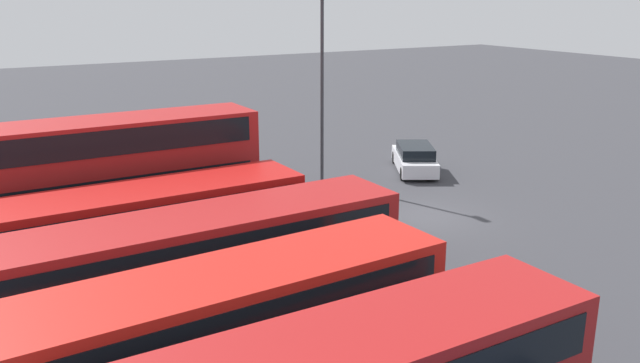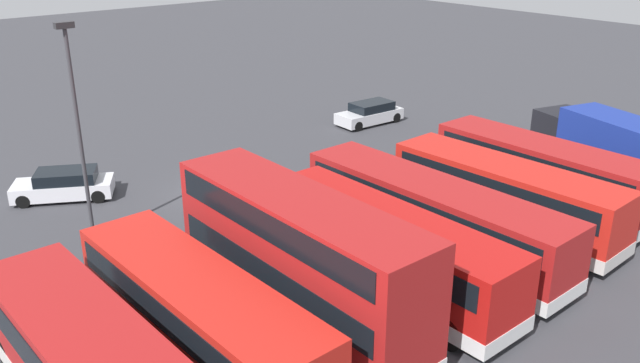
{
  "view_description": "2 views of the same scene",
  "coord_description": "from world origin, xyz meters",
  "px_view_note": "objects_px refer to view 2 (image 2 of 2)",
  "views": [
    {
      "loc": [
        -19.83,
        16.59,
        8.83
      ],
      "look_at": [
        2.61,
        3.45,
        1.36
      ],
      "focal_mm": 36.73,
      "sensor_mm": 36.0,
      "label": 1
    },
    {
      "loc": [
        15.38,
        26.23,
        12.57
      ],
      "look_at": [
        -2.82,
        4.57,
        1.3
      ],
      "focal_mm": 37.27,
      "sensor_mm": 36.0,
      "label": 2
    }
  ],
  "objects_px": {
    "bus_double_decker_fifth": "(299,257)",
    "lamp_post_tall": "(77,121)",
    "car_small_green": "(64,185)",
    "box_truck_blue": "(601,141)",
    "bus_single_deck_sixth": "(198,316)",
    "bus_single_deck_second": "(505,195)",
    "bus_single_deck_third": "(432,215)",
    "bus_single_deck_fourth": "(386,248)",
    "car_hatchback_silver": "(370,113)",
    "bus_single_deck_near_end": "(542,171)"
  },
  "relations": [
    {
      "from": "bus_single_deck_fourth",
      "to": "bus_single_deck_sixth",
      "type": "xyz_separation_m",
      "value": [
        7.38,
        -0.49,
        -0.0
      ]
    },
    {
      "from": "bus_single_deck_near_end",
      "to": "car_hatchback_silver",
      "type": "relative_size",
      "value": 2.32
    },
    {
      "from": "car_small_green",
      "to": "box_truck_blue",
      "type": "bearing_deg",
      "value": 147.72
    },
    {
      "from": "bus_single_deck_third",
      "to": "bus_single_deck_near_end",
      "type": "bearing_deg",
      "value": 179.69
    },
    {
      "from": "bus_single_deck_fourth",
      "to": "car_hatchback_silver",
      "type": "height_order",
      "value": "bus_single_deck_fourth"
    },
    {
      "from": "bus_double_decker_fifth",
      "to": "car_small_green",
      "type": "relative_size",
      "value": 2.14
    },
    {
      "from": "bus_single_deck_near_end",
      "to": "car_hatchback_silver",
      "type": "distance_m",
      "value": 14.87
    },
    {
      "from": "bus_single_deck_second",
      "to": "bus_single_deck_third",
      "type": "height_order",
      "value": "same"
    },
    {
      "from": "bus_double_decker_fifth",
      "to": "car_hatchback_silver",
      "type": "bearing_deg",
      "value": -139.76
    },
    {
      "from": "box_truck_blue",
      "to": "car_small_green",
      "type": "distance_m",
      "value": 27.2
    },
    {
      "from": "bus_double_decker_fifth",
      "to": "car_hatchback_silver",
      "type": "xyz_separation_m",
      "value": [
        -17.8,
        -15.06,
        -1.75
      ]
    },
    {
      "from": "box_truck_blue",
      "to": "bus_single_deck_fourth",
      "type": "bearing_deg",
      "value": 3.91
    },
    {
      "from": "bus_single_deck_second",
      "to": "lamp_post_tall",
      "type": "height_order",
      "value": "lamp_post_tall"
    },
    {
      "from": "bus_single_deck_fourth",
      "to": "bus_double_decker_fifth",
      "type": "xyz_separation_m",
      "value": [
        3.79,
        -0.22,
        0.83
      ]
    },
    {
      "from": "bus_single_deck_fourth",
      "to": "car_hatchback_silver",
      "type": "xyz_separation_m",
      "value": [
        -14.0,
        -15.28,
        -0.92
      ]
    },
    {
      "from": "bus_double_decker_fifth",
      "to": "lamp_post_tall",
      "type": "bearing_deg",
      "value": -74.86
    },
    {
      "from": "bus_single_deck_third",
      "to": "bus_double_decker_fifth",
      "type": "xyz_separation_m",
      "value": [
        7.16,
        0.57,
        0.82
      ]
    },
    {
      "from": "car_small_green",
      "to": "lamp_post_tall",
      "type": "height_order",
      "value": "lamp_post_tall"
    },
    {
      "from": "lamp_post_tall",
      "to": "car_hatchback_silver",
      "type": "bearing_deg",
      "value": -167.15
    },
    {
      "from": "bus_single_deck_sixth",
      "to": "bus_double_decker_fifth",
      "type": "bearing_deg",
      "value": 175.72
    },
    {
      "from": "bus_single_deck_near_end",
      "to": "bus_single_deck_sixth",
      "type": "height_order",
      "value": "same"
    },
    {
      "from": "lamp_post_tall",
      "to": "bus_single_deck_fourth",
      "type": "bearing_deg",
      "value": 121.94
    },
    {
      "from": "bus_single_deck_near_end",
      "to": "lamp_post_tall",
      "type": "bearing_deg",
      "value": -29.17
    },
    {
      "from": "bus_single_deck_third",
      "to": "bus_double_decker_fifth",
      "type": "distance_m",
      "value": 7.23
    },
    {
      "from": "bus_single_deck_fourth",
      "to": "bus_double_decker_fifth",
      "type": "distance_m",
      "value": 3.89
    },
    {
      "from": "bus_single_deck_second",
      "to": "bus_single_deck_sixth",
      "type": "xyz_separation_m",
      "value": [
        14.71,
        -0.32,
        0.0
      ]
    },
    {
      "from": "bus_single_deck_second",
      "to": "bus_single_deck_third",
      "type": "bearing_deg",
      "value": -8.89
    },
    {
      "from": "bus_single_deck_sixth",
      "to": "box_truck_blue",
      "type": "distance_m",
      "value": 24.49
    },
    {
      "from": "bus_single_deck_second",
      "to": "bus_single_deck_third",
      "type": "relative_size",
      "value": 0.86
    },
    {
      "from": "lamp_post_tall",
      "to": "box_truck_blue",
      "type": "bearing_deg",
      "value": 158.34
    },
    {
      "from": "bus_single_deck_near_end",
      "to": "bus_single_deck_second",
      "type": "xyz_separation_m",
      "value": [
        3.7,
        0.58,
        -0.0
      ]
    },
    {
      "from": "bus_double_decker_fifth",
      "to": "car_small_green",
      "type": "height_order",
      "value": "bus_double_decker_fifth"
    },
    {
      "from": "bus_single_deck_near_end",
      "to": "lamp_post_tall",
      "type": "distance_m",
      "value": 20.49
    },
    {
      "from": "bus_single_deck_fourth",
      "to": "car_small_green",
      "type": "distance_m",
      "value": 16.77
    },
    {
      "from": "bus_single_deck_third",
      "to": "car_hatchback_silver",
      "type": "height_order",
      "value": "bus_single_deck_third"
    },
    {
      "from": "car_hatchback_silver",
      "to": "bus_single_deck_near_end",
      "type": "bearing_deg",
      "value": 78.42
    },
    {
      "from": "bus_single_deck_sixth",
      "to": "lamp_post_tall",
      "type": "distance_m",
      "value": 10.73
    },
    {
      "from": "car_small_green",
      "to": "bus_single_deck_near_end",
      "type": "bearing_deg",
      "value": 138.52
    },
    {
      "from": "bus_double_decker_fifth",
      "to": "box_truck_blue",
      "type": "distance_m",
      "value": 20.93
    },
    {
      "from": "bus_single_deck_near_end",
      "to": "car_small_green",
      "type": "height_order",
      "value": "bus_single_deck_near_end"
    },
    {
      "from": "box_truck_blue",
      "to": "car_hatchback_silver",
      "type": "bearing_deg",
      "value": -77.61
    },
    {
      "from": "car_hatchback_silver",
      "to": "lamp_post_tall",
      "type": "relative_size",
      "value": 0.51
    },
    {
      "from": "bus_single_deck_second",
      "to": "bus_double_decker_fifth",
      "type": "height_order",
      "value": "bus_double_decker_fifth"
    },
    {
      "from": "bus_single_deck_near_end",
      "to": "lamp_post_tall",
      "type": "relative_size",
      "value": 1.18
    },
    {
      "from": "bus_single_deck_fourth",
      "to": "lamp_post_tall",
      "type": "bearing_deg",
      "value": -58.06
    },
    {
      "from": "bus_single_deck_near_end",
      "to": "bus_single_deck_third",
      "type": "distance_m",
      "value": 7.66
    },
    {
      "from": "bus_double_decker_fifth",
      "to": "bus_single_deck_fourth",
      "type": "bearing_deg",
      "value": 176.69
    },
    {
      "from": "box_truck_blue",
      "to": "bus_single_deck_near_end",
      "type": "bearing_deg",
      "value": 3.99
    },
    {
      "from": "box_truck_blue",
      "to": "lamp_post_tall",
      "type": "relative_size",
      "value": 0.88
    },
    {
      "from": "bus_double_decker_fifth",
      "to": "bus_single_deck_sixth",
      "type": "xyz_separation_m",
      "value": [
        3.58,
        -0.27,
        -0.83
      ]
    }
  ]
}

